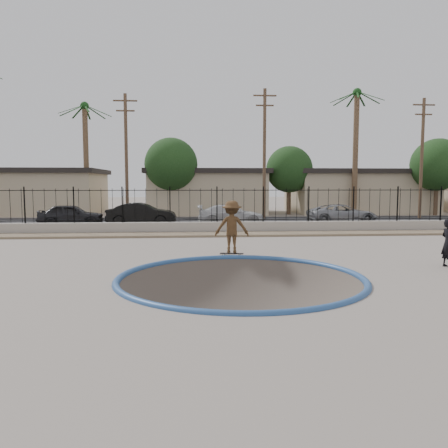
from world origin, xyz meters
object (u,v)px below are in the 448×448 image
Objects in this scene: car_c at (231,214)px; car_b at (142,214)px; videographer at (448,243)px; skater at (232,229)px; car_a at (71,215)px; skateboard at (232,254)px; car_d at (342,214)px.

car_b is at bearing 96.92° from car_c.
car_b is (-11.27, 14.37, -0.03)m from videographer.
videographer is at bearing -140.83° from car_b.
skater reaches higher than videographer.
videographer is 21.47m from car_a.
car_b reaches higher than skateboard.
car_c is (1.07, 12.00, 0.60)m from skateboard.
skater is at bearing -157.21° from car_b.
videographer is 0.36× the size of car_b.
car_a is (-9.01, 11.86, -0.26)m from skater.
skater reaches higher than car_b.
skater is 1.25× the size of videographer.
skateboard is at bearing 6.59° from skater.
car_b is at bearing 89.56° from car_d.
car_d is at bearing -118.49° from skater.
car_d is (7.36, 0.00, 0.00)m from car_c.
car_c is at bearing -88.48° from skater.
car_b is (-4.60, 11.56, 0.68)m from skateboard.
skater is 12.05m from car_c.
car_a is 4.41m from car_b.
car_c is at bearing 14.31° from videographer.
car_a is 17.44m from car_d.
skater is 0.45× the size of car_b.
skater is at bearing -148.25° from car_a.
car_d is at bearing 66.24° from skateboard.
car_d is at bearing -95.01° from car_a.
skater reaches higher than car_c.
car_d reaches higher than skateboard.
videographer reaches higher than car_d.
skater is 7.24m from videographer.
car_a is 0.88× the size of car_d.
car_a is at bearing 93.24° from car_c.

